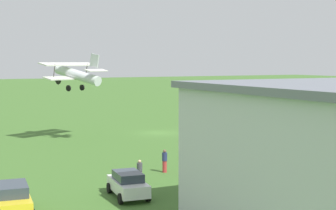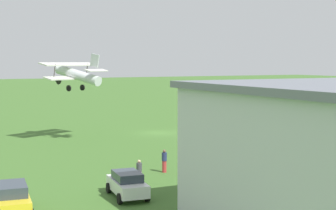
{
  "view_description": "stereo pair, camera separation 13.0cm",
  "coord_description": "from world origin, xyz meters",
  "px_view_note": "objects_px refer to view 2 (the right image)",
  "views": [
    {
      "loc": [
        26.68,
        52.41,
        8.18
      ],
      "look_at": [
        5.56,
        12.71,
        4.4
      ],
      "focal_mm": 54.95,
      "sensor_mm": 36.0,
      "label": 1
    },
    {
      "loc": [
        26.57,
        52.47,
        8.18
      ],
      "look_at": [
        5.56,
        12.71,
        4.4
      ],
      "focal_mm": 54.95,
      "sensor_mm": 36.0,
      "label": 2
    }
  ],
  "objects_px": {
    "car_yellow": "(11,199)",
    "person_walking_on_apron": "(223,156)",
    "car_white": "(127,184)",
    "person_by_parked_cars": "(164,161)",
    "person_at_fence_line": "(139,171)",
    "biplane": "(76,74)"
  },
  "relations": [
    {
      "from": "car_yellow",
      "to": "person_by_parked_cars",
      "type": "bearing_deg",
      "value": -155.39
    },
    {
      "from": "person_by_parked_cars",
      "to": "person_at_fence_line",
      "type": "distance_m",
      "value": 3.58
    },
    {
      "from": "car_white",
      "to": "person_by_parked_cars",
      "type": "height_order",
      "value": "person_by_parked_cars"
    },
    {
      "from": "car_white",
      "to": "car_yellow",
      "type": "distance_m",
      "value": 6.92
    },
    {
      "from": "person_by_parked_cars",
      "to": "person_walking_on_apron",
      "type": "distance_m",
      "value": 4.96
    },
    {
      "from": "biplane",
      "to": "person_by_parked_cars",
      "type": "xyz_separation_m",
      "value": [
        -0.63,
        18.95,
        -6.04
      ]
    },
    {
      "from": "person_walking_on_apron",
      "to": "person_at_fence_line",
      "type": "bearing_deg",
      "value": 11.64
    },
    {
      "from": "car_yellow",
      "to": "person_walking_on_apron",
      "type": "relative_size",
      "value": 2.71
    },
    {
      "from": "car_yellow",
      "to": "person_at_fence_line",
      "type": "distance_m",
      "value": 9.83
    },
    {
      "from": "car_yellow",
      "to": "person_at_fence_line",
      "type": "xyz_separation_m",
      "value": [
        -9.16,
        -3.56,
        -0.1
      ]
    },
    {
      "from": "car_white",
      "to": "person_at_fence_line",
      "type": "xyz_separation_m",
      "value": [
        -2.25,
        -3.18,
        -0.05
      ]
    },
    {
      "from": "biplane",
      "to": "car_white",
      "type": "distance_m",
      "value": 25.3
    },
    {
      "from": "car_yellow",
      "to": "person_at_fence_line",
      "type": "relative_size",
      "value": 2.94
    },
    {
      "from": "person_by_parked_cars",
      "to": "car_white",
      "type": "bearing_deg",
      "value": 44.79
    },
    {
      "from": "person_at_fence_line",
      "to": "car_white",
      "type": "bearing_deg",
      "value": 54.72
    },
    {
      "from": "person_by_parked_cars",
      "to": "person_at_fence_line",
      "type": "xyz_separation_m",
      "value": [
        2.97,
        2.0,
        -0.09
      ]
    },
    {
      "from": "car_white",
      "to": "car_yellow",
      "type": "bearing_deg",
      "value": 3.14
    },
    {
      "from": "person_at_fence_line",
      "to": "person_walking_on_apron",
      "type": "relative_size",
      "value": 0.92
    },
    {
      "from": "biplane",
      "to": "car_yellow",
      "type": "height_order",
      "value": "biplane"
    },
    {
      "from": "car_yellow",
      "to": "person_walking_on_apron",
      "type": "xyz_separation_m",
      "value": [
        -17.08,
        -5.19,
        -0.03
      ]
    },
    {
      "from": "biplane",
      "to": "car_yellow",
      "type": "xyz_separation_m",
      "value": [
        11.5,
        24.51,
        -6.03
      ]
    },
    {
      "from": "person_at_fence_line",
      "to": "person_walking_on_apron",
      "type": "xyz_separation_m",
      "value": [
        -7.92,
        -1.63,
        0.07
      ]
    }
  ]
}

